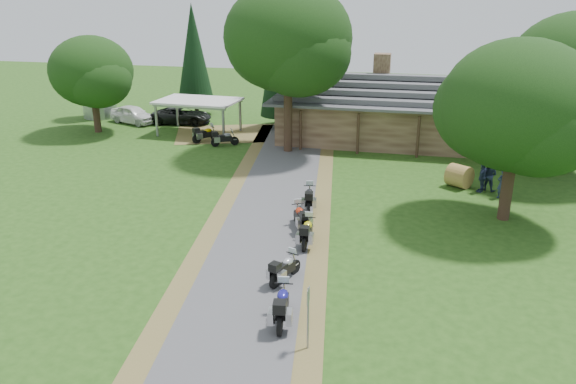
% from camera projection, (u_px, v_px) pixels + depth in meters
% --- Properties ---
extents(ground, '(120.00, 120.00, 0.00)m').
position_uv_depth(ground, '(246.00, 288.00, 21.21)').
color(ground, '#244A15').
rests_on(ground, ground).
extents(driveway, '(51.95, 51.95, 0.00)m').
position_uv_depth(driveway, '(261.00, 243.00, 24.98)').
color(driveway, '#4A494C').
rests_on(driveway, ground).
extents(lodge, '(21.40, 9.40, 4.90)m').
position_uv_depth(lodge, '(420.00, 108.00, 41.08)').
color(lodge, brown).
rests_on(lodge, ground).
extents(silo, '(3.12, 3.12, 5.86)m').
position_uv_depth(silo, '(97.00, 84.00, 48.72)').
color(silo, gray).
rests_on(silo, ground).
extents(carport, '(6.33, 4.40, 2.65)m').
position_uv_depth(carport, '(199.00, 117.00, 43.61)').
color(carport, silver).
rests_on(carport, ground).
extents(car_white_sedan, '(4.22, 6.06, 1.86)m').
position_uv_depth(car_white_sedan, '(133.00, 112.00, 47.15)').
color(car_white_sedan, white).
rests_on(car_white_sedan, ground).
extents(car_dark_suv, '(2.94, 5.63, 2.06)m').
position_uv_depth(car_dark_suv, '(181.00, 111.00, 46.93)').
color(car_dark_suv, black).
rests_on(car_dark_suv, ground).
extents(motorcycle_row_a, '(0.94, 2.10, 1.39)m').
position_uv_depth(motorcycle_row_a, '(282.00, 303.00, 18.88)').
color(motorcycle_row_a, navy).
rests_on(motorcycle_row_a, ground).
extents(motorcycle_row_b, '(1.14, 1.83, 1.19)m').
position_uv_depth(motorcycle_row_b, '(285.00, 267.00, 21.56)').
color(motorcycle_row_b, '#A3A5AB').
rests_on(motorcycle_row_b, ground).
extents(motorcycle_row_c, '(0.72, 1.94, 1.31)m').
position_uv_depth(motorcycle_row_c, '(307.00, 230.00, 24.69)').
color(motorcycle_row_c, yellow).
rests_on(motorcycle_row_c, ground).
extents(motorcycle_row_d, '(1.40, 1.95, 1.28)m').
position_uv_depth(motorcycle_row_d, '(301.00, 216.00, 26.32)').
color(motorcycle_row_d, red).
rests_on(motorcycle_row_d, ground).
extents(motorcycle_row_e, '(0.95, 2.02, 1.33)m').
position_uv_depth(motorcycle_row_e, '(309.00, 197.00, 28.66)').
color(motorcycle_row_e, black).
rests_on(motorcycle_row_e, ground).
extents(motorcycle_carport_a, '(1.72, 1.91, 1.33)m').
position_uv_depth(motorcycle_carport_a, '(206.00, 133.00, 41.36)').
color(motorcycle_carport_a, '#DAB607').
rests_on(motorcycle_carport_a, ground).
extents(motorcycle_carport_b, '(1.85, 1.42, 1.23)m').
position_uv_depth(motorcycle_carport_b, '(225.00, 138.00, 40.36)').
color(motorcycle_carport_b, slate).
rests_on(motorcycle_carport_b, ground).
extents(person_a, '(0.65, 0.59, 1.89)m').
position_uv_depth(person_a, '(502.00, 181.00, 30.16)').
color(person_a, navy).
rests_on(person_a, ground).
extents(person_b, '(0.74, 0.67, 2.13)m').
position_uv_depth(person_b, '(490.00, 172.00, 31.23)').
color(person_b, navy).
rests_on(person_b, ground).
extents(person_c, '(0.62, 0.70, 2.02)m').
position_uv_depth(person_c, '(483.00, 175.00, 31.01)').
color(person_c, navy).
rests_on(person_c, ground).
extents(hay_bale, '(1.71, 1.74, 1.29)m').
position_uv_depth(hay_bale, '(459.00, 176.00, 31.94)').
color(hay_bale, olive).
rests_on(hay_bale, ground).
extents(sign_post, '(0.39, 0.06, 2.16)m').
position_uv_depth(sign_post, '(308.00, 319.00, 17.30)').
color(sign_post, gray).
rests_on(sign_post, ground).
extents(oak_lodge_left, '(8.46, 8.46, 12.44)m').
position_uv_depth(oak_lodge_left, '(288.00, 61.00, 37.09)').
color(oak_lodge_left, black).
rests_on(oak_lodge_left, ground).
extents(oak_lodge_right, '(7.69, 7.69, 10.20)m').
position_uv_depth(oak_lodge_right, '(572.00, 91.00, 32.66)').
color(oak_lodge_right, black).
rests_on(oak_lodge_right, ground).
extents(oak_driveway, '(7.19, 7.19, 9.10)m').
position_uv_depth(oak_driveway, '(515.00, 129.00, 26.11)').
color(oak_driveway, black).
rests_on(oak_driveway, ground).
extents(oak_silo, '(6.31, 6.31, 7.68)m').
position_uv_depth(oak_silo, '(93.00, 83.00, 43.23)').
color(oak_silo, black).
rests_on(oak_silo, ground).
extents(cedar_near, '(3.63, 3.63, 12.42)m').
position_uv_depth(cedar_near, '(282.00, 49.00, 44.23)').
color(cedar_near, black).
rests_on(cedar_near, ground).
extents(cedar_far, '(3.34, 3.34, 9.65)m').
position_uv_depth(cedar_far, '(194.00, 60.00, 49.07)').
color(cedar_far, black).
rests_on(cedar_far, ground).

